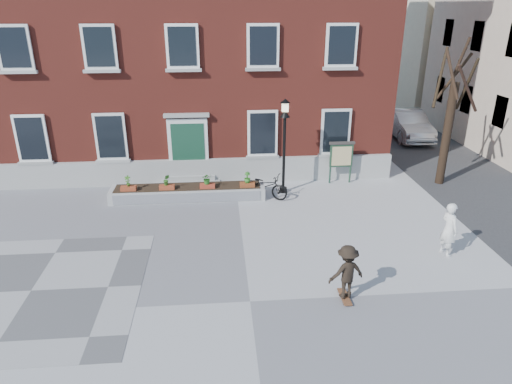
{
  "coord_description": "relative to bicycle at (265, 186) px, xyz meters",
  "views": [
    {
      "loc": [
        -0.71,
        -10.09,
        7.32
      ],
      "look_at": [
        0.5,
        4.0,
        1.5
      ],
      "focal_mm": 32.0,
      "sensor_mm": 36.0,
      "label": 1
    }
  ],
  "objects": [
    {
      "name": "checker_patch",
      "position": [
        -7.11,
        -6.02,
        -0.52
      ],
      "size": [
        6.0,
        6.0,
        0.01
      ],
      "primitive_type": "cube",
      "color": "#505052",
      "rests_on": "ground"
    },
    {
      "name": "bystander",
      "position": [
        5.23,
        -5.05,
        0.35
      ],
      "size": [
        0.55,
        0.72,
        1.75
      ],
      "primitive_type": "imported",
      "rotation": [
        0.0,
        0.0,
        1.8
      ],
      "color": "silver",
      "rests_on": "ground"
    },
    {
      "name": "brick_building",
      "position": [
        -3.11,
        6.95,
        5.78
      ],
      "size": [
        18.4,
        10.85,
        12.6
      ],
      "color": "maroon",
      "rests_on": "ground"
    },
    {
      "name": "notice_board",
      "position": [
        3.49,
        1.39,
        0.74
      ],
      "size": [
        1.1,
        0.16,
        1.87
      ],
      "color": "#1A3427",
      "rests_on": "ground"
    },
    {
      "name": "parked_car",
      "position": [
        9.29,
        8.31,
        0.3
      ],
      "size": [
        1.95,
        5.04,
        1.64
      ],
      "primitive_type": "imported",
      "rotation": [
        0.0,
        0.0,
        -0.04
      ],
      "color": "silver",
      "rests_on": "ground"
    },
    {
      "name": "bare_tree",
      "position": [
        7.9,
        0.99,
        2.27
      ],
      "size": [
        1.83,
        1.83,
        6.16
      ],
      "color": "black",
      "rests_on": "ground"
    },
    {
      "name": "lamp_post",
      "position": [
        0.84,
        0.53,
        2.02
      ],
      "size": [
        0.4,
        0.4,
        3.93
      ],
      "color": "black",
      "rests_on": "ground"
    },
    {
      "name": "ground",
      "position": [
        -1.11,
        -7.02,
        -0.52
      ],
      "size": [
        100.0,
        100.0,
        0.0
      ],
      "primitive_type": "plane",
      "color": "#9B9B9D",
      "rests_on": "ground"
    },
    {
      "name": "side_street",
      "position": [
        16.88,
        12.76,
        6.5
      ],
      "size": [
        15.2,
        36.0,
        14.5
      ],
      "color": "#37373A",
      "rests_on": "ground"
    },
    {
      "name": "bicycle",
      "position": [
        0.0,
        0.0,
        0.0
      ],
      "size": [
        2.07,
        1.58,
        1.04
      ],
      "primitive_type": "imported",
      "rotation": [
        0.0,
        0.0,
        1.05
      ],
      "color": "black",
      "rests_on": "ground"
    },
    {
      "name": "skateboarder",
      "position": [
        1.43,
        -7.11,
        0.31
      ],
      "size": [
        1.09,
        0.78,
        1.6
      ],
      "color": "brown",
      "rests_on": "ground"
    },
    {
      "name": "planter_assembly",
      "position": [
        -3.1,
        0.16,
        -0.22
      ],
      "size": [
        6.2,
        1.12,
        1.15
      ],
      "color": "#B3B3AF",
      "rests_on": "ground"
    }
  ]
}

